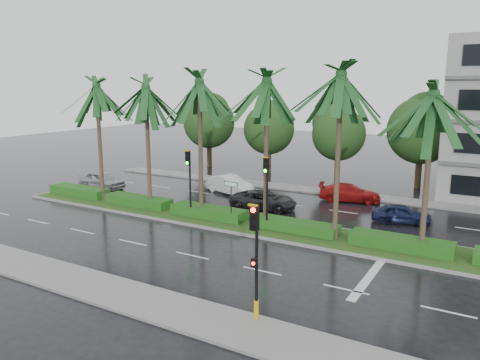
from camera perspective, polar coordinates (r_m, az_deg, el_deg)
The scene contains 17 objects.
ground at distance 28.09m, azimuth 0.15°, elevation -6.09°, with size 120.00×120.00×0.00m, color black.
near_sidewalk at distance 20.46m, azimuth -14.68°, elevation -13.19°, with size 40.00×2.40×0.12m, color slate.
far_sidewalk at distance 38.58m, azimuth 9.10°, elevation -1.28°, with size 40.00×2.00×0.12m, color slate.
median at distance 28.90m, azimuth 1.15°, elevation -5.42°, with size 36.00×4.00×0.15m.
hedge at distance 28.79m, azimuth 1.15°, elevation -4.71°, with size 35.20×1.40×0.60m.
lane_markings at distance 26.40m, azimuth 5.44°, elevation -7.29°, with size 34.00×13.06×0.01m.
palm_row at distance 28.30m, azimuth -1.02°, elevation 10.32°, with size 26.30×4.20×9.71m.
signal_near at distance 16.75m, azimuth 1.89°, elevation -9.39°, with size 0.34×0.45×4.36m.
signal_median_left at distance 29.74m, azimuth -6.25°, elevation 0.79°, with size 0.34×0.42×4.36m.
signal_median_right at distance 26.89m, azimuth 3.24°, elevation -0.30°, with size 0.34×0.42×4.36m.
street_sign at distance 28.42m, azimuth -1.11°, elevation -1.44°, with size 0.95×0.09×2.60m.
bg_trees at distance 43.36m, azimuth 10.91°, elevation 6.33°, with size 32.91×5.54×8.00m.
car_silver at distance 40.65m, azimuth -16.50°, elevation 0.01°, with size 4.31×1.73×1.47m, color #A6A7AD.
car_white at distance 37.16m, azimuth -1.24°, elevation -0.57°, with size 4.43×1.54×1.46m, color silver.
car_darkgrey at distance 32.57m, azimuth 2.87°, elevation -2.46°, with size 4.63×2.13×1.29m, color #232426.
car_red at distance 35.68m, azimuth 13.22°, elevation -1.51°, with size 4.50×1.83×1.30m, color #9B1110.
car_blue at distance 30.97m, azimuth 19.05°, elevation -3.88°, with size 3.58×1.44×1.22m, color #161E43.
Camera 1 is at (13.39, -23.20, 8.46)m, focal length 35.00 mm.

